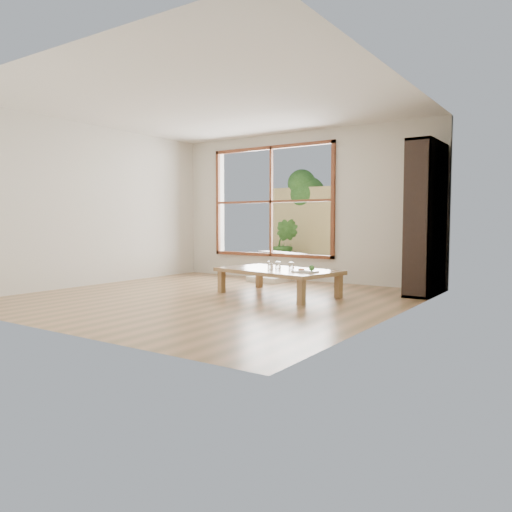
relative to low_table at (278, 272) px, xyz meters
The scene contains 15 objects.
ground 0.97m from the low_table, 132.15° to the right, with size 5.00×5.00×0.00m, color tan.
low_table is the anchor object (origin of this frame).
floor_cushion 1.66m from the low_table, 126.19° to the left, with size 0.60×0.60×0.09m, color white.
bookshelf 2.22m from the low_table, 35.81° to the left, with size 0.34×0.97×2.15m, color black.
glass_tall 0.19m from the low_table, 100.41° to the right, with size 0.07×0.07×0.12m, color silver.
glass_mid 0.23m from the low_table, ahead, with size 0.07×0.07×0.11m, color silver.
glass_short 0.12m from the low_table, 119.25° to the left, with size 0.08×0.08×0.10m, color silver.
glass_small 0.13m from the low_table, behind, with size 0.06×0.06×0.08m, color silver.
food_tray 0.57m from the low_table, 16.31° to the right, with size 0.31×0.23×0.09m.
deck 3.14m from the low_table, 112.82° to the left, with size 2.80×2.00×0.05m, color #332B25.
garden_bench 3.07m from the low_table, 120.21° to the left, with size 1.28×0.83×0.39m.
bamboo_fence 4.11m from the low_table, 107.35° to the left, with size 2.80×0.06×1.80m, color tan.
shrub_right 3.49m from the low_table, 94.64° to the left, with size 0.90×0.78×1.00m, color #336324.
shrub_left 3.88m from the low_table, 119.47° to the left, with size 0.59×0.47×1.07m, color #336324.
garden_tree 4.77m from the low_table, 114.32° to the left, with size 1.04×0.85×2.22m.
Camera 1 is at (4.28, -5.28, 1.04)m, focal length 35.00 mm.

